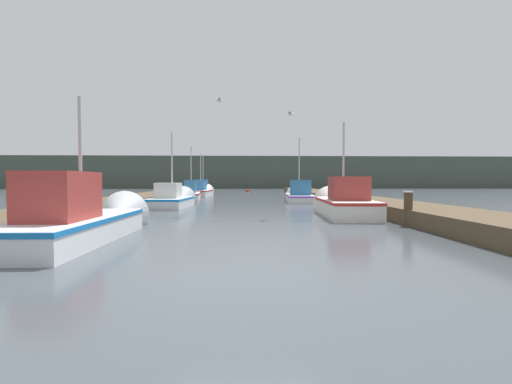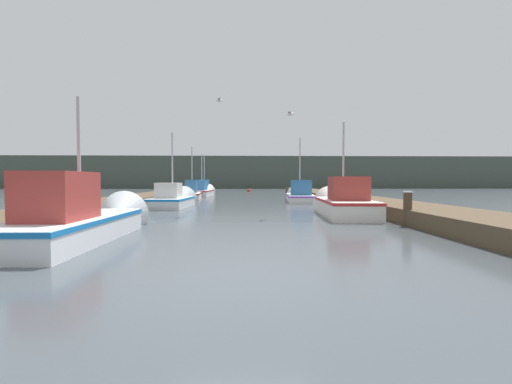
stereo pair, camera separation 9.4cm
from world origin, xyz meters
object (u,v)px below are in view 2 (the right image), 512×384
Objects in this scene: fishing_boat_2 at (174,200)px; channel_buoy at (249,190)px; fishing_boat_5 at (203,191)px; fishing_boat_0 at (85,219)px; fishing_boat_6 at (204,190)px; mooring_piling_1 at (408,208)px; fishing_boat_4 at (192,193)px; seagull_lead at (290,114)px; seagull_1 at (219,101)px; fishing_boat_3 at (299,195)px; fishing_boat_1 at (341,203)px; mooring_piling_0 at (31,215)px.

fishing_boat_2 is 4.95× the size of channel_buoy.
fishing_boat_2 reaches higher than fishing_boat_5.
channel_buoy is (4.50, 34.54, -0.34)m from fishing_boat_0.
fishing_boat_6 is 27.06m from mooring_piling_1.
fishing_boat_4 is at bearing -106.70° from channel_buoy.
seagull_lead is at bearing 41.96° from fishing_boat_0.
mooring_piling_1 is 1.96× the size of seagull_1.
seagull_1 is (3.09, -12.80, 4.42)m from fishing_boat_4.
fishing_boat_3 is 14.78m from fishing_boat_6.
fishing_boat_4 is 13.89m from seagull_1.
fishing_boat_1 is 0.86× the size of fishing_boat_3.
fishing_boat_1 is at bearing 78.30° from seagull_1.
fishing_boat_4 is (-7.95, 3.99, -0.04)m from fishing_boat_3.
mooring_piling_0 is at bearing 147.84° from seagull_lead.
fishing_boat_0 is 10.11× the size of seagull_1.
fishing_boat_0 is at bearing -93.31° from fishing_boat_6.
channel_buoy is 28.88m from seagull_1.
fishing_boat_6 is at bearing -123.22° from channel_buoy.
seagull_1 reaches higher than fishing_boat_2.
fishing_boat_6 is 10.26× the size of seagull_lead.
mooring_piling_1 is (9.24, -16.97, 0.17)m from fishing_boat_4.
seagull_1 is at bearing -85.45° from fishing_boat_6.
fishing_boat_4 is at bearing 118.56° from mooring_piling_1.
fishing_boat_6 reaches higher than mooring_piling_0.
fishing_boat_5 is 4.22m from fishing_boat_6.
fishing_boat_1 is 5.09× the size of mooring_piling_1.
fishing_boat_4 reaches higher than fishing_boat_6.
fishing_boat_2 is at bearing -92.57° from fishing_boat_6.
fishing_boat_2 is at bearing -92.50° from fishing_boat_4.
mooring_piling_1 is (1.10, -3.44, 0.07)m from fishing_boat_1.
fishing_boat_5 is at bearing -174.17° from seagull_1.
fishing_boat_0 is 27.33m from fishing_boat_6.
seagull_lead reaches higher than fishing_boat_0.
fishing_boat_0 reaches higher than mooring_piling_1.
mooring_piling_1 is at bearing -39.64° from fishing_boat_2.
fishing_boat_0 reaches higher than mooring_piling_0.
seagull_lead is (6.75, 5.54, 3.43)m from mooring_piling_0.
seagull_lead is 1.01× the size of seagull_1.
fishing_boat_4 is 11.71× the size of seagull_1.
seagull_lead reaches higher than mooring_piling_1.
mooring_piling_1 is at bearing -73.76° from fishing_boat_6.
mooring_piling_0 is at bearing -33.82° from seagull_1.
mooring_piling_0 is 10.31m from mooring_piling_1.
channel_buoy is at bearing 83.02° from fishing_boat_2.
seagull_1 is at bearing -113.49° from fishing_boat_3.
mooring_piling_1 is at bearing 13.62° from mooring_piling_0.
fishing_boat_6 is (-8.16, 21.98, -0.06)m from fishing_boat_1.
fishing_boat_1 is 4.54× the size of mooring_piling_0.
fishing_boat_3 reaches higher than mooring_piling_1.
fishing_boat_0 is at bearing -87.65° from fishing_boat_2.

